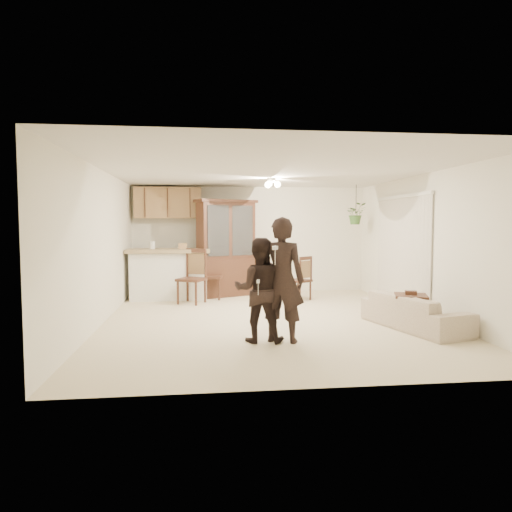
{
  "coord_description": "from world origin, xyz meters",
  "views": [
    {
      "loc": [
        -1.13,
        -7.54,
        1.62
      ],
      "look_at": [
        -0.19,
        0.4,
        1.06
      ],
      "focal_mm": 32.0,
      "sensor_mm": 36.0,
      "label": 1
    }
  ],
  "objects": [
    {
      "name": "chair_hutch_left",
      "position": [
        -1.36,
        1.78,
        0.31
      ],
      "size": [
        0.66,
        0.66,
        1.11
      ],
      "rotation": [
        0.0,
        0.0,
        -0.46
      ],
      "color": "#331F12",
      "rests_on": "floor"
    },
    {
      "name": "controller_adult",
      "position": [
        -0.21,
        -1.81,
        1.32
      ],
      "size": [
        0.1,
        0.16,
        0.05
      ],
      "primitive_type": "cube",
      "rotation": [
        0.0,
        0.0,
        2.76
      ],
      "color": "white",
      "rests_on": "adult"
    },
    {
      "name": "wall_front",
      "position": [
        0.0,
        -3.25,
        1.25
      ],
      "size": [
        5.5,
        0.02,
        2.5
      ],
      "primitive_type": "cube",
      "color": "white",
      "rests_on": "ground"
    },
    {
      "name": "side_table",
      "position": [
        2.07,
        -0.87,
        0.27
      ],
      "size": [
        0.62,
        0.62,
        0.59
      ],
      "rotation": [
        0.0,
        0.0,
        -0.35
      ],
      "color": "#331F12",
      "rests_on": "floor"
    },
    {
      "name": "child",
      "position": [
        -0.36,
        -1.39,
        0.68
      ],
      "size": [
        0.73,
        0.61,
        1.35
      ],
      "primitive_type": "imported",
      "rotation": [
        0.0,
        0.0,
        2.98
      ],
      "color": "black",
      "rests_on": "floor"
    },
    {
      "name": "chair_hutch_right",
      "position": [
        0.91,
        1.93,
        0.26
      ],
      "size": [
        0.58,
        0.58,
        0.94
      ],
      "rotation": [
        0.0,
        0.0,
        3.8
      ],
      "color": "#331F12",
      "rests_on": "floor"
    },
    {
      "name": "adult",
      "position": [
        -0.06,
        -1.44,
        0.9
      ],
      "size": [
        0.77,
        0.65,
        1.8
      ],
      "primitive_type": "imported",
      "rotation": [
        0.0,
        0.0,
        2.76
      ],
      "color": "black",
      "rests_on": "floor"
    },
    {
      "name": "sofa",
      "position": [
        2.13,
        -0.89,
        0.37
      ],
      "size": [
        1.19,
        2.0,
        0.73
      ],
      "primitive_type": "imported",
      "rotation": [
        0.0,
        0.0,
        1.83
      ],
      "color": "beige",
      "rests_on": "floor"
    },
    {
      "name": "controller_child",
      "position": [
        -0.42,
        -1.72,
        0.88
      ],
      "size": [
        0.06,
        0.13,
        0.04
      ],
      "primitive_type": "cube",
      "rotation": [
        0.0,
        0.0,
        2.98
      ],
      "color": "white",
      "rests_on": "child"
    },
    {
      "name": "bar_top",
      "position": [
        -1.85,
        2.35,
        1.05
      ],
      "size": [
        1.75,
        0.7,
        0.08
      ],
      "primitive_type": "cube",
      "color": "tan",
      "rests_on": "breakfast_bar"
    },
    {
      "name": "hanging_plant",
      "position": [
        2.3,
        2.4,
        1.85
      ],
      "size": [
        0.43,
        0.37,
        0.48
      ],
      "primitive_type": "imported",
      "color": "#234E1F",
      "rests_on": "ceiling"
    },
    {
      "name": "upper_cabinets",
      "position": [
        -1.9,
        3.07,
        2.1
      ],
      "size": [
        1.5,
        0.34,
        0.7
      ],
      "primitive_type": "cube",
      "color": "olive",
      "rests_on": "wall_back"
    },
    {
      "name": "wall_back",
      "position": [
        0.0,
        3.25,
        1.25
      ],
      "size": [
        5.5,
        0.02,
        2.5
      ],
      "primitive_type": "cube",
      "color": "white",
      "rests_on": "ground"
    },
    {
      "name": "ceiling",
      "position": [
        0.0,
        0.0,
        2.5
      ],
      "size": [
        5.5,
        6.5,
        0.02
      ],
      "primitive_type": "cube",
      "color": "silver",
      "rests_on": "wall_back"
    },
    {
      "name": "china_hutch",
      "position": [
        -0.6,
        2.71,
        1.07
      ],
      "size": [
        1.47,
        1.02,
        2.16
      ],
      "rotation": [
        0.0,
        0.0,
        0.4
      ],
      "color": "#331F12",
      "rests_on": "floor"
    },
    {
      "name": "floor",
      "position": [
        0.0,
        0.0,
        0.0
      ],
      "size": [
        6.5,
        6.5,
        0.0
      ],
      "primitive_type": "plane",
      "color": "beige",
      "rests_on": "ground"
    },
    {
      "name": "breakfast_bar",
      "position": [
        -1.85,
        2.35,
        0.5
      ],
      "size": [
        1.6,
        0.55,
        1.0
      ],
      "primitive_type": "cube",
      "color": "white",
      "rests_on": "floor"
    },
    {
      "name": "wall_right",
      "position": [
        2.75,
        0.0,
        1.25
      ],
      "size": [
        0.02,
        6.5,
        2.5
      ],
      "primitive_type": "cube",
      "color": "white",
      "rests_on": "ground"
    },
    {
      "name": "vertical_blinds",
      "position": [
        2.71,
        0.9,
        1.1
      ],
      "size": [
        0.06,
        2.3,
        2.1
      ],
      "primitive_type": null,
      "color": "beige",
      "rests_on": "wall_right"
    },
    {
      "name": "ceiling_fixture",
      "position": [
        0.2,
        1.2,
        2.4
      ],
      "size": [
        0.36,
        0.36,
        0.2
      ],
      "primitive_type": null,
      "color": "#FFEABF",
      "rests_on": "ceiling"
    },
    {
      "name": "wall_left",
      "position": [
        -2.75,
        0.0,
        1.25
      ],
      "size": [
        0.02,
        6.5,
        2.5
      ],
      "primitive_type": "cube",
      "color": "white",
      "rests_on": "ground"
    },
    {
      "name": "plant_cord",
      "position": [
        2.3,
        2.4,
        2.17
      ],
      "size": [
        0.01,
        0.01,
        0.65
      ],
      "primitive_type": "cylinder",
      "color": "black",
      "rests_on": "ceiling"
    },
    {
      "name": "chair_bar",
      "position": [
        -0.95,
        2.33,
        0.31
      ],
      "size": [
        0.54,
        0.54,
        1.08
      ],
      "rotation": [
        0.0,
        0.0,
        -0.14
      ],
      "color": "#331F12",
      "rests_on": "floor"
    }
  ]
}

